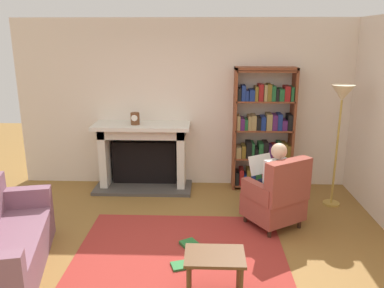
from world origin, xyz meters
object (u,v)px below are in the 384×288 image
Objects in this scene: mantel_clock at (135,119)px; seated_reader at (272,180)px; floor_lamp at (341,104)px; side_table at (215,262)px; fireplace at (143,153)px; bookshelf at (263,131)px; armchair_reading at (277,197)px; sofa_floral at (1,245)px.

mantel_clock is 2.35m from seated_reader.
side_table is at bearing -128.70° from floor_lamp.
mantel_clock is 0.34× the size of side_table.
fireplace is 3.10m from floor_lamp.
bookshelf is at bearing 146.30° from floor_lamp.
floor_lamp reaches higher than armchair_reading.
side_table is 3.06m from floor_lamp.
armchair_reading is 0.85× the size of seated_reader.
bookshelf is 4.00m from sofa_floral.
sofa_floral is 2.26m from side_table.
floor_lamp is (4.01, 1.87, 1.19)m from sofa_floral.
mantel_clock is at bearing -36.48° from sofa_floral.
floor_lamp is (2.90, -0.61, 0.93)m from fireplace.
seated_reader is 0.63× the size of sofa_floral.
bookshelf reaches higher than side_table.
fireplace reaches higher than armchair_reading.
bookshelf is 1.11× the size of floor_lamp.
sofa_floral reaches higher than side_table.
sofa_floral is at bearing -114.22° from fireplace.
mantel_clock is 2.51m from armchair_reading.
mantel_clock reaches higher than fireplace.
floor_lamp is (1.79, 2.23, 1.11)m from side_table.
mantel_clock is 0.19× the size of armchair_reading.
fireplace is at bearing -37.46° from sofa_floral.
sofa_floral is 3.25× the size of side_table.
bookshelf is 3.04m from side_table.
fireplace is 0.62m from mantel_clock.
armchair_reading is at bearing 60.60° from side_table.
sofa_floral is at bearing -12.56° from armchair_reading.
sofa_floral is at bearing 170.92° from side_table.
mantel_clock is 0.10× the size of bookshelf.
bookshelf reaches higher than mantel_clock.
side_table is (-0.77, -1.57, -0.22)m from seated_reader.
bookshelf reaches higher than floor_lamp.
mantel_clock is 0.11× the size of floor_lamp.
sofa_floral is (-1.02, -2.38, -0.86)m from mantel_clock.
seated_reader is at bearing -90.00° from armchair_reading.
floor_lamp is (0.96, -0.64, 0.55)m from bookshelf.
mantel_clock reaches higher than side_table.
sofa_floral is at bearing -154.96° from floor_lamp.
fireplace is 2.73m from sofa_floral.
mantel_clock is at bearing -64.44° from armchair_reading.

